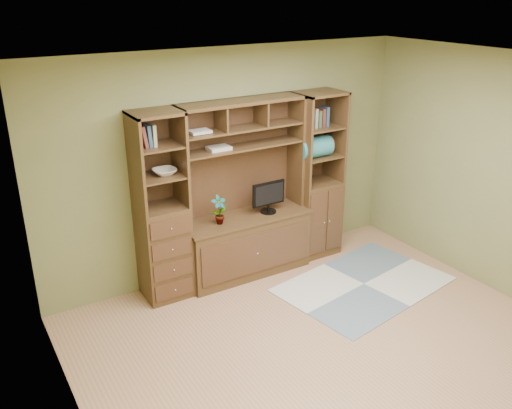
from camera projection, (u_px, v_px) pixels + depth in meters
room at (343, 225)px, 4.60m from camera, size 4.60×4.10×2.64m
center_hutch at (246, 192)px, 6.10m from camera, size 1.54×0.53×2.05m
left_tower at (161, 209)px, 5.65m from camera, size 0.50×0.45×2.05m
right_tower at (317, 176)px, 6.62m from camera, size 0.55×0.45×2.05m
rug at (364, 284)px, 6.21m from camera, size 2.05×1.54×0.01m
monitor at (269, 192)px, 6.22m from camera, size 0.42×0.19×0.51m
orchid at (219, 210)px, 5.95m from camera, size 0.17×0.12×0.33m
magazines at (219, 148)px, 5.83m from camera, size 0.24×0.18×0.04m
bowl at (165, 172)px, 5.53m from camera, size 0.24×0.24×0.06m
blanket_teal at (314, 147)px, 6.39m from camera, size 0.42×0.24×0.24m
blanket_red at (324, 144)px, 6.62m from camera, size 0.34×0.19×0.19m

